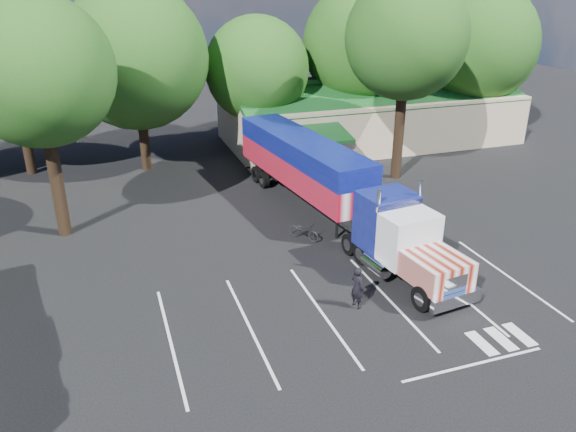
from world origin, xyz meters
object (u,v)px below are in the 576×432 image
object	(u,v)px
bicycle	(304,231)
silver_sedan	(351,148)
semi_truck	(324,178)
woman	(357,287)

from	to	relation	value
bicycle	silver_sedan	distance (m)	15.60
semi_truck	woman	bearing A→B (deg)	-110.70
semi_truck	woman	distance (m)	9.82
woman	bicycle	distance (m)	7.10
woman	silver_sedan	distance (m)	21.91
semi_truck	silver_sedan	distance (m)	12.63
silver_sedan	woman	bearing A→B (deg)	143.73
woman	silver_sedan	world-z (taller)	woman
semi_truck	silver_sedan	size ratio (longest dim) A/B	5.05
semi_truck	woman	size ratio (longest dim) A/B	11.07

